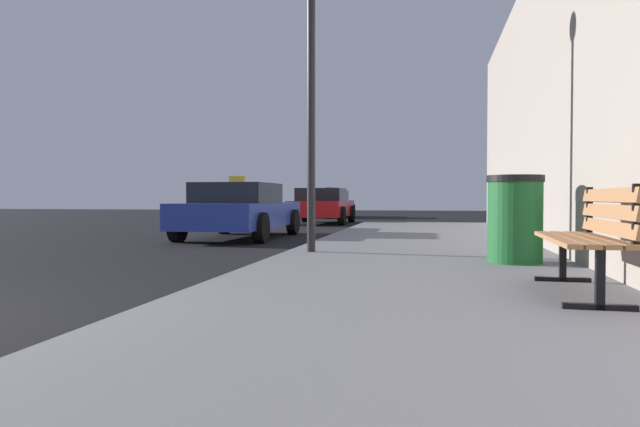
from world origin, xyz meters
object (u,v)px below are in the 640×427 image
(street_lamp, at_px, (311,54))
(car_red, at_px, (322,206))
(bench, at_px, (591,232))
(car_silver, at_px, (331,204))
(car_blue, at_px, (240,210))
(trash_bin, at_px, (515,219))

(street_lamp, bearing_deg, car_red, 99.49)
(bench, height_order, car_silver, car_silver)
(car_blue, xyz_separation_m, car_red, (0.50, 7.95, -0.00))
(car_silver, bearing_deg, car_blue, -88.78)
(trash_bin, bearing_deg, street_lamp, 160.05)
(car_silver, bearing_deg, car_red, -83.13)
(trash_bin, xyz_separation_m, car_blue, (-5.34, 5.68, -0.04))
(car_red, bearing_deg, street_lamp, -80.51)
(street_lamp, xyz_separation_m, car_blue, (-2.61, 4.69, -2.37))
(car_blue, height_order, car_silver, same)
(trash_bin, height_order, street_lamp, street_lamp)
(car_blue, bearing_deg, street_lamp, -60.88)
(street_lamp, distance_m, car_red, 13.04)
(car_red, relative_size, car_silver, 0.97)
(car_blue, bearing_deg, trash_bin, -46.79)
(car_blue, distance_m, car_red, 7.97)
(trash_bin, height_order, car_silver, car_silver)
(trash_bin, relative_size, car_red, 0.26)
(street_lamp, relative_size, car_red, 1.04)
(bench, bearing_deg, street_lamp, 133.99)
(car_silver, bearing_deg, trash_bin, -74.52)
(bench, height_order, street_lamp, street_lamp)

